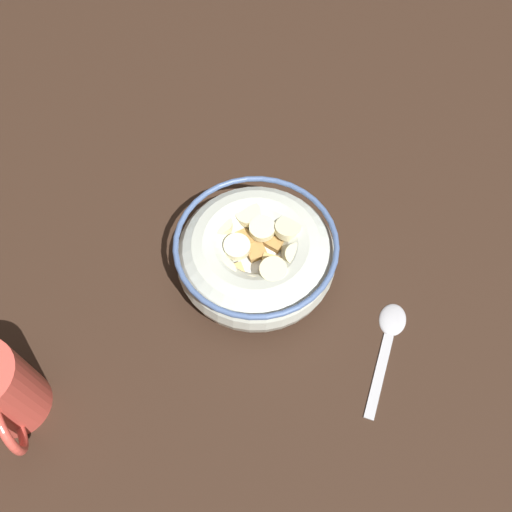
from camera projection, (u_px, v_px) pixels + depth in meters
ground_plane at (256, 274)px, 61.52cm from camera, size 129.97×129.97×2.00cm
cereal_bowl at (256, 255)px, 57.82cm from camera, size 17.03×17.03×6.16cm
spoon at (390, 334)px, 56.53cm from camera, size 9.92×10.88×0.80cm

